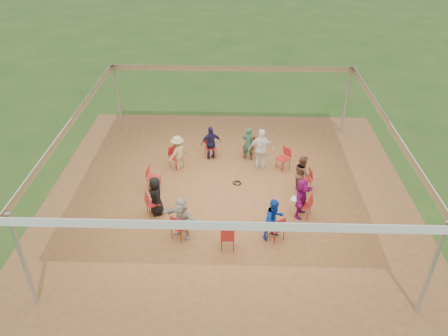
{
  "coord_description": "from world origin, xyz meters",
  "views": [
    {
      "loc": [
        0.21,
        -12.72,
        9.25
      ],
      "look_at": [
        -0.18,
        0.3,
        0.95
      ],
      "focal_mm": 35.0,
      "sensor_mm": 36.0,
      "label": 1
    }
  ],
  "objects_px": {
    "chair_5": "(176,158)",
    "person_seated_0": "(301,198)",
    "person_seated_6": "(182,218)",
    "person_seated_7": "(274,219)",
    "chair_1": "(305,179)",
    "chair_8": "(180,227)",
    "chair_10": "(276,228)",
    "chair_6": "(154,177)",
    "chair_7": "(153,203)",
    "standing_person": "(261,149)",
    "laptop": "(296,198)",
    "person_seated_5": "(156,196)",
    "person_seated_1": "(302,174)",
    "chair_4": "(211,147)",
    "person_seated_2": "(248,143)",
    "person_seated_4": "(178,153)",
    "chair_2": "(283,159)",
    "chair_0": "(304,205)",
    "chair_3": "(249,148)",
    "cable_coil": "(237,183)",
    "chair_9": "(228,237)"
  },
  "relations": [
    {
      "from": "chair_6",
      "to": "chair_7",
      "type": "bearing_deg",
      "value": 16.36
    },
    {
      "from": "chair_10",
      "to": "person_seated_4",
      "type": "distance_m",
      "value": 5.36
    },
    {
      "from": "person_seated_2",
      "to": "cable_coil",
      "type": "relative_size",
      "value": 3.51
    },
    {
      "from": "chair_3",
      "to": "person_seated_2",
      "type": "relative_size",
      "value": 0.64
    },
    {
      "from": "chair_4",
      "to": "person_seated_1",
      "type": "xyz_separation_m",
      "value": [
        3.41,
        -2.25,
        0.26
      ]
    },
    {
      "from": "person_seated_0",
      "to": "person_seated_6",
      "type": "distance_m",
      "value": 3.99
    },
    {
      "from": "person_seated_6",
      "to": "person_seated_5",
      "type": "bearing_deg",
      "value": 163.64
    },
    {
      "from": "chair_2",
      "to": "person_seated_1",
      "type": "relative_size",
      "value": 0.64
    },
    {
      "from": "person_seated_4",
      "to": "laptop",
      "type": "distance_m",
      "value": 5.07
    },
    {
      "from": "chair_10",
      "to": "person_seated_0",
      "type": "relative_size",
      "value": 0.64
    },
    {
      "from": "person_seated_7",
      "to": "chair_8",
      "type": "bearing_deg",
      "value": 149.25
    },
    {
      "from": "chair_2",
      "to": "chair_6",
      "type": "height_order",
      "value": "same"
    },
    {
      "from": "chair_5",
      "to": "chair_10",
      "type": "bearing_deg",
      "value": 81.82
    },
    {
      "from": "chair_6",
      "to": "person_seated_7",
      "type": "relative_size",
      "value": 0.64
    },
    {
      "from": "person_seated_6",
      "to": "cable_coil",
      "type": "relative_size",
      "value": 3.51
    },
    {
      "from": "person_seated_5",
      "to": "person_seated_6",
      "type": "bearing_deg",
      "value": 16.36
    },
    {
      "from": "chair_3",
      "to": "cable_coil",
      "type": "xyz_separation_m",
      "value": [
        -0.46,
        -1.93,
        -0.43
      ]
    },
    {
      "from": "chair_8",
      "to": "chair_4",
      "type": "bearing_deg",
      "value": 114.55
    },
    {
      "from": "chair_0",
      "to": "cable_coil",
      "type": "bearing_deg",
      "value": 74.32
    },
    {
      "from": "chair_2",
      "to": "chair_7",
      "type": "bearing_deg",
      "value": 81.82
    },
    {
      "from": "chair_5",
      "to": "person_seated_0",
      "type": "xyz_separation_m",
      "value": [
        4.51,
        -2.88,
        0.26
      ]
    },
    {
      "from": "chair_5",
      "to": "person_seated_0",
      "type": "height_order",
      "value": "person_seated_0"
    },
    {
      "from": "chair_8",
      "to": "chair_5",
      "type": "bearing_deg",
      "value": 130.91
    },
    {
      "from": "chair_7",
      "to": "laptop",
      "type": "distance_m",
      "value": 4.77
    },
    {
      "from": "chair_2",
      "to": "person_seated_2",
      "type": "height_order",
      "value": "person_seated_2"
    },
    {
      "from": "chair_0",
      "to": "chair_7",
      "type": "distance_m",
      "value": 5.03
    },
    {
      "from": "laptop",
      "to": "person_seated_5",
      "type": "bearing_deg",
      "value": 115.39
    },
    {
      "from": "chair_2",
      "to": "chair_10",
      "type": "relative_size",
      "value": 1.0
    },
    {
      "from": "chair_9",
      "to": "cable_coil",
      "type": "bearing_deg",
      "value": 85.02
    },
    {
      "from": "person_seated_5",
      "to": "person_seated_0",
      "type": "bearing_deg",
      "value": 65.45
    },
    {
      "from": "chair_5",
      "to": "chair_7",
      "type": "distance_m",
      "value": 2.99
    },
    {
      "from": "person_seated_2",
      "to": "laptop",
      "type": "height_order",
      "value": "person_seated_2"
    },
    {
      "from": "chair_0",
      "to": "person_seated_6",
      "type": "height_order",
      "value": "person_seated_6"
    },
    {
      "from": "chair_1",
      "to": "chair_8",
      "type": "height_order",
      "value": "same"
    },
    {
      "from": "chair_1",
      "to": "chair_2",
      "type": "relative_size",
      "value": 1.0
    },
    {
      "from": "person_seated_6",
      "to": "person_seated_2",
      "type": "bearing_deg",
      "value": 98.18
    },
    {
      "from": "person_seated_2",
      "to": "person_seated_4",
      "type": "distance_m",
      "value": 2.86
    },
    {
      "from": "chair_1",
      "to": "chair_7",
      "type": "distance_m",
      "value": 5.47
    },
    {
      "from": "chair_10",
      "to": "chair_6",
      "type": "bearing_deg",
      "value": 114.55
    },
    {
      "from": "person_seated_6",
      "to": "person_seated_7",
      "type": "relative_size",
      "value": 1.0
    },
    {
      "from": "person_seated_0",
      "to": "person_seated_2",
      "type": "bearing_deg",
      "value": 49.09
    },
    {
      "from": "standing_person",
      "to": "laptop",
      "type": "xyz_separation_m",
      "value": [
        1.05,
        -2.85,
        -0.19
      ]
    },
    {
      "from": "chair_7",
      "to": "person_seated_2",
      "type": "xyz_separation_m",
      "value": [
        3.23,
        3.7,
        0.26
      ]
    },
    {
      "from": "chair_3",
      "to": "person_seated_2",
      "type": "height_order",
      "value": "person_seated_2"
    },
    {
      "from": "chair_0",
      "to": "person_seated_4",
      "type": "bearing_deg",
      "value": 82.0
    },
    {
      "from": "person_seated_1",
      "to": "person_seated_5",
      "type": "bearing_deg",
      "value": 98.18
    },
    {
      "from": "person_seated_4",
      "to": "person_seated_6",
      "type": "relative_size",
      "value": 1.0
    },
    {
      "from": "person_seated_7",
      "to": "chair_5",
      "type": "bearing_deg",
      "value": 98.36
    },
    {
      "from": "chair_10",
      "to": "standing_person",
      "type": "bearing_deg",
      "value": 60.96
    },
    {
      "from": "chair_0",
      "to": "chair_5",
      "type": "xyz_separation_m",
      "value": [
        -4.62,
        2.93,
        0.0
      ]
    }
  ]
}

